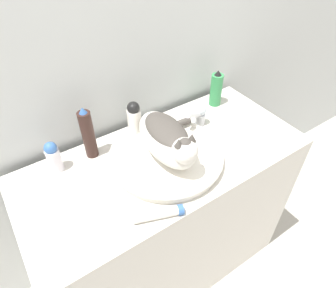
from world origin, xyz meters
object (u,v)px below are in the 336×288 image
deodorant_stick (53,157)px  cat (168,138)px  lotion_bottle_white (134,120)px  spray_bottle_trigger (216,89)px  cream_tube (159,214)px  faucet (199,114)px  hairspray_can_black (88,134)px

deodorant_stick → cat: bearing=-28.9°
deodorant_stick → lotion_bottle_white: lotion_bottle_white is taller
spray_bottle_trigger → deodorant_stick: bearing=180.0°
deodorant_stick → spray_bottle_trigger: bearing=-0.0°
lotion_bottle_white → deodorant_stick: bearing=180.0°
cream_tube → deodorant_stick: bearing=117.3°
deodorant_stick → cream_tube: 0.44m
faucet → hairspray_can_black: size_ratio=0.64×
cat → hairspray_can_black: (-0.22, 0.20, -0.02)m
deodorant_stick → hairspray_can_black: (0.14, -0.00, 0.04)m
deodorant_stick → spray_bottle_trigger: size_ratio=0.73×
hairspray_can_black → lotion_bottle_white: size_ratio=1.31×
lotion_bottle_white → cat: bearing=-82.3°
spray_bottle_trigger → cream_tube: (-0.56, -0.39, -0.07)m
deodorant_stick → cream_tube: size_ratio=0.78×
faucet → lotion_bottle_white: (-0.26, 0.09, 0.02)m
cat → lotion_bottle_white: cat is taller
hairspray_can_black → lotion_bottle_white: (0.19, -0.00, -0.02)m
faucet → hairspray_can_black: hairspray_can_black is taller
cat → deodorant_stick: (-0.36, 0.20, -0.06)m
deodorant_stick → lotion_bottle_white: (0.33, -0.00, 0.02)m
deodorant_stick → spray_bottle_trigger: spray_bottle_trigger is taller
cat → cream_tube: 0.27m
deodorant_stick → spray_bottle_trigger: (0.76, -0.00, 0.02)m
faucet → hairspray_can_black: 0.46m
faucet → cream_tube: 0.49m
cat → lotion_bottle_white: (-0.03, 0.20, -0.04)m
cat → hairspray_can_black: hairspray_can_black is taller
hairspray_can_black → lotion_bottle_white: 0.19m
cat → lotion_bottle_white: size_ratio=1.93×
faucet → cream_tube: faucet is taller
hairspray_can_black → faucet: bearing=-11.1°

